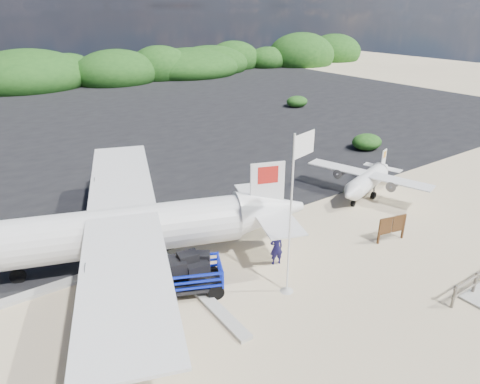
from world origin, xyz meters
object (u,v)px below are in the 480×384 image
object	(u,v)px
crew_b	(223,224)
crew_a	(276,248)
baggage_cart	(187,292)
crew_c	(240,214)
aircraft_large	(241,132)
flagpole	(287,291)
signboard	(390,241)

from	to	relation	value
crew_b	crew_a	bearing A→B (deg)	102.11
baggage_cart	crew_c	size ratio (longest dim) A/B	1.97
crew_a	crew_c	bearing A→B (deg)	-82.74
crew_a	aircraft_large	xyz separation A→B (m)	(11.16, 18.66, -0.82)
baggage_cart	aircraft_large	xyz separation A→B (m)	(15.44, 18.26, 0.00)
baggage_cart	crew_b	bearing A→B (deg)	62.54
baggage_cart	crew_b	distance (m)	4.56
flagpole	crew_b	distance (m)	5.09
crew_b	signboard	bearing A→B (deg)	142.45
crew_a	crew_b	size ratio (longest dim) A/B	0.96
signboard	crew_b	xyz separation A→B (m)	(-6.65, 4.85, 0.85)
crew_a	crew_c	distance (m)	3.78
crew_a	baggage_cart	bearing A→B (deg)	11.86
crew_b	aircraft_large	xyz separation A→B (m)	(11.93, 15.47, -0.85)
baggage_cart	flagpole	world-z (taller)	flagpole
baggage_cart	flagpole	bearing A→B (deg)	-9.45
signboard	crew_c	size ratio (longest dim) A/B	1.06
crew_b	flagpole	bearing A→B (deg)	86.70
baggage_cart	crew_b	size ratio (longest dim) A/B	1.81
crew_b	crew_c	world-z (taller)	crew_b
flagpole	crew_b	bearing A→B (deg)	88.15
signboard	aircraft_large	distance (m)	21.00
flagpole	crew_c	distance (m)	5.82
baggage_cart	crew_c	xyz separation A→B (m)	(4.94, 3.31, 0.78)
baggage_cart	flagpole	xyz separation A→B (m)	(3.35, -2.23, 0.00)
signboard	crew_b	world-z (taller)	crew_b
baggage_cart	signboard	world-z (taller)	baggage_cart
aircraft_large	crew_a	bearing A→B (deg)	78.88
aircraft_large	crew_b	bearing A→B (deg)	72.13
crew_a	signboard	bearing A→B (deg)	-178.45
baggage_cart	aircraft_large	bearing A→B (deg)	73.96
flagpole	crew_c	bearing A→B (deg)	73.99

